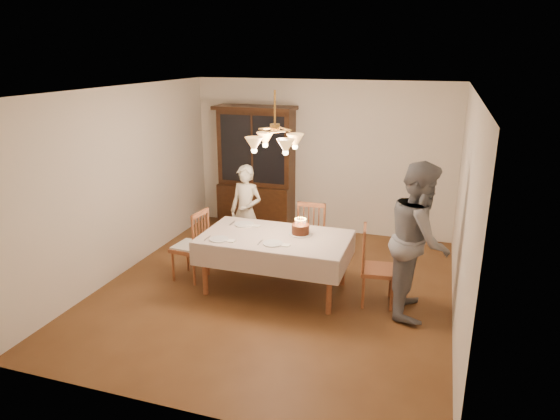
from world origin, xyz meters
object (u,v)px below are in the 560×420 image
(china_hutch, at_px, (256,171))
(chair_far_side, at_px, (313,236))
(elderly_woman, at_px, (246,211))
(birthday_cake, at_px, (300,230))
(dining_table, at_px, (275,241))

(china_hutch, height_order, chair_far_side, china_hutch)
(elderly_woman, xyz_separation_m, birthday_cake, (1.09, -0.82, 0.11))
(dining_table, distance_m, chair_far_side, 1.05)
(dining_table, distance_m, birthday_cake, 0.36)
(china_hutch, bearing_deg, chair_far_side, -42.77)
(dining_table, xyz_separation_m, china_hutch, (-1.11, 2.25, 0.36))
(china_hutch, height_order, elderly_woman, china_hutch)
(birthday_cake, bearing_deg, china_hutch, 123.71)
(china_hutch, relative_size, chair_far_side, 2.16)
(elderly_woman, bearing_deg, chair_far_side, 9.57)
(dining_table, xyz_separation_m, chair_far_side, (0.26, 0.99, -0.24))
(dining_table, relative_size, chair_far_side, 1.90)
(china_hutch, bearing_deg, elderly_woman, -76.25)
(dining_table, bearing_deg, china_hutch, 116.17)
(china_hutch, xyz_separation_m, birthday_cake, (1.40, -2.10, -0.22))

